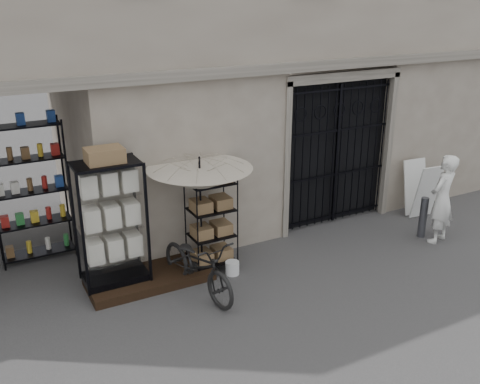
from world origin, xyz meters
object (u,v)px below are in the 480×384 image
market_umbrella (200,173)px  steel_bollard (423,217)px  bicycle (199,292)px  easel_sign (421,189)px  display_cabinet (112,229)px  white_bucket (232,268)px  wire_rack (211,225)px  shopkeeper (436,241)px

market_umbrella → steel_bollard: market_umbrella is taller
market_umbrella → bicycle: (-0.34, -0.61, -1.75)m
market_umbrella → easel_sign: market_umbrella is taller
bicycle → easel_sign: (5.39, 0.64, 0.60)m
display_cabinet → bicycle: size_ratio=1.16×
white_bucket → steel_bollard: (3.93, -0.40, 0.29)m
wire_rack → white_bucket: size_ratio=7.06×
bicycle → easel_sign: size_ratio=1.59×
display_cabinet → wire_rack: 1.66m
market_umbrella → steel_bollard: bearing=-9.9°
wire_rack → white_bucket: bearing=-60.8°
white_bucket → easel_sign: easel_sign is taller
display_cabinet → shopkeeper: (5.90, -1.17, -1.03)m
display_cabinet → easel_sign: bearing=-17.0°
steel_bollard → shopkeeper: steel_bollard is taller
wire_rack → market_umbrella: size_ratio=0.68×
display_cabinet → white_bucket: 2.12m
white_bucket → shopkeeper: size_ratio=0.14×
shopkeeper → easel_sign: easel_sign is taller
steel_bollard → shopkeeper: (0.12, -0.28, -0.40)m
display_cabinet → shopkeeper: size_ratio=1.24×
market_umbrella → easel_sign: size_ratio=2.10×
wire_rack → market_umbrella: 0.96m
wire_rack → easel_sign: size_ratio=1.43×
display_cabinet → easel_sign: size_ratio=1.83×
market_umbrella → shopkeeper: bearing=-13.2°
market_umbrella → bicycle: market_umbrella is taller
wire_rack → easel_sign: bearing=-0.3°
display_cabinet → easel_sign: (6.50, -0.10, -0.43)m
shopkeeper → steel_bollard: bearing=-83.7°
wire_rack → display_cabinet: bearing=175.2°
white_bucket → steel_bollard: 3.96m
white_bucket → bicycle: (-0.74, -0.26, -0.11)m
display_cabinet → white_bucket: (1.85, -0.48, -0.92)m
market_umbrella → steel_bollard: size_ratio=3.03×
market_umbrella → bicycle: 1.89m
bicycle → easel_sign: bearing=-3.7°
bicycle → shopkeeper: bicycle is taller
display_cabinet → market_umbrella: size_ratio=0.87×
display_cabinet → steel_bollard: size_ratio=2.64×
market_umbrella → shopkeeper: market_umbrella is taller
wire_rack → white_bucket: (0.21, -0.36, -0.70)m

